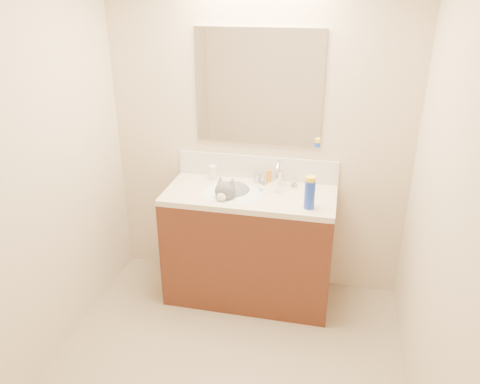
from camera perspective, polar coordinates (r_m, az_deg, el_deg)
The scene contains 16 objects.
room_shell at distance 2.17m, azimuth -3.76°, elevation 4.76°, with size 2.24×2.54×2.52m.
vanity_cabinet at distance 3.49m, azimuth 1.15°, elevation -6.82°, with size 1.20×0.55×0.82m, color #4C2314.
counter_slab at distance 3.29m, azimuth 1.21°, elevation -0.38°, with size 1.20×0.55×0.04m, color beige.
basin at distance 3.31m, azimuth -0.94°, elevation -1.19°, with size 0.45×0.36×0.14m, color white.
faucet at distance 3.35m, azimuth 4.71°, elevation 1.95°, with size 0.28×0.20×0.21m.
cat at distance 3.31m, azimuth -0.96°, elevation -0.46°, with size 0.32×0.41×0.31m.
backsplash at distance 3.49m, azimuth 2.08°, elevation 3.02°, with size 1.20×0.02×0.18m, color silver.
mirror at distance 3.32m, azimuth 2.23°, elevation 12.56°, with size 0.90×0.02×0.80m, color white.
pill_bottle at distance 3.48m, azimuth -3.34°, elevation 2.35°, with size 0.06×0.06×0.11m, color silver.
pill_label at distance 3.49m, azimuth -3.33°, elevation 2.18°, with size 0.06×0.06×0.04m, color #FEA92A.
silver_jar at distance 3.44m, azimuth 2.05°, elevation 1.70°, with size 0.06×0.06×0.07m, color #B7B7BC.
amber_bottle at distance 3.45m, azimuth 3.53°, elevation 1.95°, with size 0.04×0.04×0.09m, color #C68517.
toothbrush at distance 3.31m, azimuth 2.61°, elevation 0.23°, with size 0.01×0.12×0.01m, color silver.
toothbrush_head at distance 3.31m, azimuth 2.61°, elevation 0.30°, with size 0.02×0.03×0.02m, color #6AB2E3.
spray_can at distance 3.05m, azimuth 8.48°, elevation -0.32°, with size 0.07×0.07×0.19m, color #1B3BBF.
spray_cap at distance 3.01m, azimuth 8.60°, elevation 1.50°, with size 0.06×0.06×0.04m, color yellow.
Camera 1 is at (0.58, -1.96, 2.20)m, focal length 35.00 mm.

